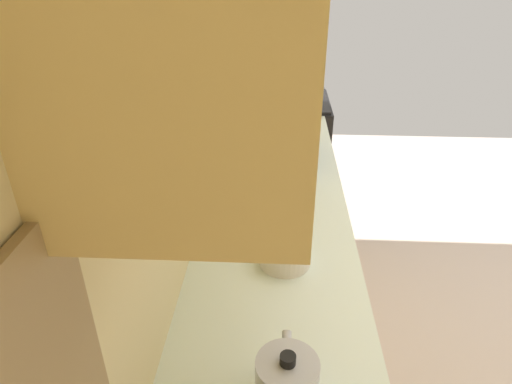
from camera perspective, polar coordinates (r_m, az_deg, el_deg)
wall_back at (r=1.77m, az=-9.07°, el=12.58°), size 3.94×0.12×2.77m
counter_run at (r=1.91m, az=1.88°, el=-19.34°), size 3.01×0.62×0.91m
oven_range at (r=3.37m, az=3.23°, el=4.47°), size 0.61×0.67×1.09m
microwave at (r=2.27m, az=2.20°, el=8.18°), size 0.47×0.37×0.31m
bowl at (r=1.55m, az=3.73°, el=-7.99°), size 0.18×0.18×0.06m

